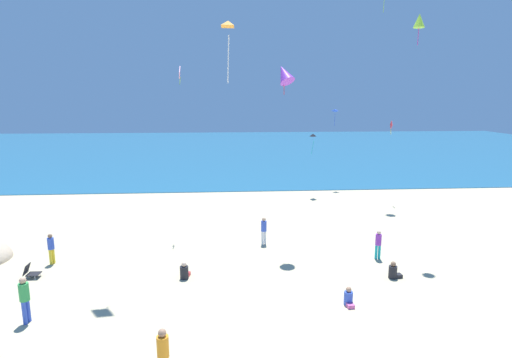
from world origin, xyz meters
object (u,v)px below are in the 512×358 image
at_px(beach_chair_near_camera, 30,272).
at_px(kite_black, 313,135).
at_px(person_2, 378,243).
at_px(kite_purple, 284,74).
at_px(kite_lime, 419,21).
at_px(kite_pink, 180,73).
at_px(kite_blue, 335,110).
at_px(person_3, 163,352).
at_px(person_1, 25,297).
at_px(person_5, 51,247).
at_px(kite_red, 391,125).
at_px(kite_orange, 228,26).
at_px(person_8, 264,229).
at_px(person_7, 349,298).
at_px(person_0, 394,272).
at_px(person_6, 185,272).

relative_size(beach_chair_near_camera, kite_black, 0.38).
bearing_deg(person_2, kite_purple, 58.54).
height_order(kite_lime, kite_black, kite_lime).
bearing_deg(kite_pink, kite_blue, 43.33).
bearing_deg(kite_black, person_2, -87.82).
bearing_deg(person_2, person_3, 129.10).
bearing_deg(kite_pink, person_1, -113.87).
bearing_deg(person_5, person_3, 150.85).
distance_m(kite_red, kite_orange, 23.66).
distance_m(person_3, person_8, 11.57).
height_order(kite_red, kite_blue, kite_blue).
bearing_deg(kite_lime, kite_black, 101.81).
xyz_separation_m(person_5, person_8, (10.44, 1.96, 0.01)).
xyz_separation_m(kite_lime, kite_pink, (-12.05, 3.80, -2.29)).
distance_m(person_7, kite_purple, 11.27).
height_order(person_0, person_8, person_8).
height_order(person_2, person_8, person_8).
bearing_deg(kite_orange, beach_chair_near_camera, 140.44).
distance_m(person_7, kite_red, 18.54).
distance_m(kite_blue, kite_purple, 15.98).
distance_m(person_1, kite_lime, 20.77).
relative_size(person_3, kite_blue, 1.10).
bearing_deg(kite_pink, person_7, -53.71).
xyz_separation_m(person_5, kite_lime, (17.93, 1.15, 10.70)).
height_order(kite_lime, kite_pink, kite_lime).
height_order(beach_chair_near_camera, person_1, person_1).
bearing_deg(kite_pink, person_6, -84.55).
relative_size(beach_chair_near_camera, kite_blue, 0.43).
bearing_deg(kite_lime, kite_blue, 90.02).
distance_m(person_7, kite_orange, 11.12).
bearing_deg(person_1, person_8, 50.12).
bearing_deg(person_3, kite_red, -92.32).
height_order(person_2, kite_purple, kite_purple).
bearing_deg(kite_orange, kite_purple, 75.17).
distance_m(person_3, kite_pink, 16.24).
relative_size(person_6, kite_pink, 0.77).
distance_m(person_5, kite_red, 24.08).
xyz_separation_m(person_0, person_5, (-15.83, 2.70, 0.59)).
bearing_deg(kite_pink, person_0, -37.53).
relative_size(person_8, kite_pink, 1.48).
xyz_separation_m(person_3, kite_purple, (4.77, 10.86, 8.11)).
height_order(kite_purple, kite_orange, kite_orange).
height_order(person_1, kite_orange, kite_orange).
height_order(kite_blue, kite_black, kite_blue).
height_order(person_6, kite_pink, kite_pink).
bearing_deg(kite_blue, kite_red, -61.35).
relative_size(beach_chair_near_camera, kite_red, 0.63).
distance_m(person_8, kite_black, 13.02).
relative_size(person_5, person_8, 0.99).
bearing_deg(person_8, kite_blue, 122.47).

